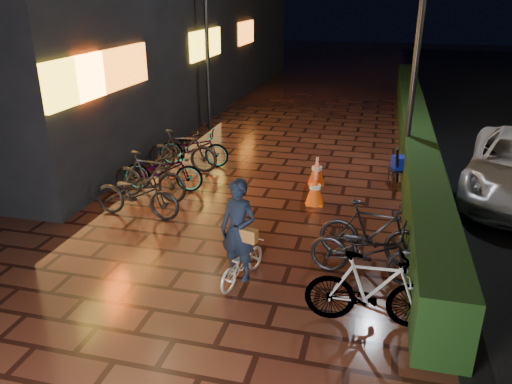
# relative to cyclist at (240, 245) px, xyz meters

# --- Properties ---
(ground) EXTENTS (80.00, 80.00, 0.00)m
(ground) POSITION_rel_cyclist_xyz_m (-0.45, 0.65, -0.63)
(ground) COLOR #381911
(ground) RESTS_ON ground
(hedge) EXTENTS (0.70, 20.00, 1.00)m
(hedge) POSITION_rel_cyclist_xyz_m (2.85, 8.65, -0.13)
(hedge) COLOR black
(hedge) RESTS_ON ground
(lamp_post_hedge) EXTENTS (0.52, 0.25, 5.55)m
(lamp_post_hedge) POSITION_rel_cyclist_xyz_m (2.55, 5.68, 2.42)
(lamp_post_hedge) COLOR black
(lamp_post_hedge) RESTS_ON ground
(lamp_post_sf) EXTENTS (0.46, 0.24, 4.93)m
(lamp_post_sf) POSITION_rel_cyclist_xyz_m (-3.53, 8.71, 2.08)
(lamp_post_sf) COLOR black
(lamp_post_sf) RESTS_ON ground
(cyclist) EXTENTS (0.72, 1.26, 1.71)m
(cyclist) POSITION_rel_cyclist_xyz_m (0.00, 0.00, 0.00)
(cyclist) COLOR silver
(cyclist) RESTS_ON ground
(traffic_barrier) EXTENTS (0.53, 1.58, 0.64)m
(traffic_barrier) POSITION_rel_cyclist_xyz_m (0.62, 3.93, -0.32)
(traffic_barrier) COLOR #FB530D
(traffic_barrier) RESTS_ON ground
(cart_assembly) EXTENTS (0.64, 0.68, 0.99)m
(cart_assembly) POSITION_rel_cyclist_xyz_m (2.44, 4.93, -0.13)
(cart_assembly) COLOR black
(cart_assembly) RESTS_ON ground
(parked_bikes_storefront) EXTENTS (1.97, 3.98, 1.06)m
(parked_bikes_storefront) POSITION_rel_cyclist_xyz_m (-2.74, 3.50, -0.14)
(parked_bikes_storefront) COLOR black
(parked_bikes_storefront) RESTS_ON ground
(parked_bikes_hedge) EXTENTS (1.93, 2.39, 1.06)m
(parked_bikes_hedge) POSITION_rel_cyclist_xyz_m (1.93, 0.40, -0.12)
(parked_bikes_hedge) COLOR black
(parked_bikes_hedge) RESTS_ON ground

